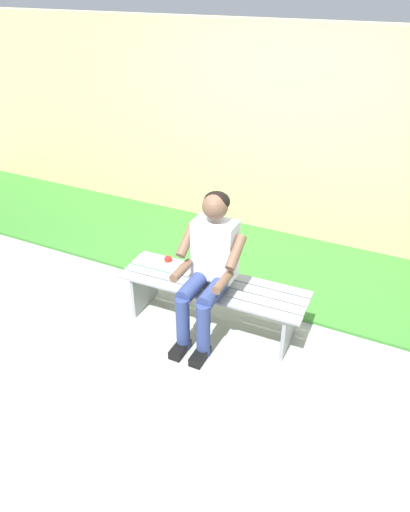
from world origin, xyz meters
name	(u,v)px	position (x,y,z in m)	size (l,w,h in m)	color
ground_plane	(41,362)	(1.04, 1.00, -0.02)	(10.00, 7.00, 0.04)	#9E9E99
grass_strip	(260,258)	(0.00, -1.19, 0.01)	(9.00, 1.64, 0.03)	#387A2D
brick_wall	(247,131)	(0.50, -1.95, 1.12)	(9.50, 0.24, 2.24)	#D1C684
bench_near	(213,294)	(0.00, 0.00, 0.33)	(1.59, 0.50, 0.43)	gray
person_seated	(209,265)	(-0.01, 0.10, 0.67)	(0.50, 0.69, 1.23)	silver
apple	(168,260)	(0.49, -0.11, 0.47)	(0.07, 0.07, 0.07)	red
book_open	(156,264)	(0.57, -0.05, 0.44)	(0.42, 0.17, 0.02)	white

